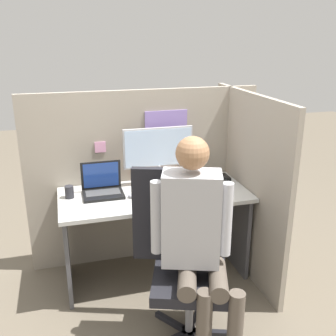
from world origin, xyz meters
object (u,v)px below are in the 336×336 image
at_px(laptop, 103,188).
at_px(pen_cup, 69,192).
at_px(monitor, 158,150).
at_px(office_chair, 179,256).
at_px(paper_box, 159,180).
at_px(person, 196,234).
at_px(carrot_toy, 174,196).
at_px(coffee_mug, 204,175).
at_px(stapler, 226,179).

bearing_deg(laptop, pen_cup, -179.37).
xyz_separation_m(monitor, office_chair, (-0.07, -0.80, -0.47)).
distance_m(monitor, office_chair, 0.93).
bearing_deg(paper_box, person, -90.80).
bearing_deg(pen_cup, carrot_toy, -17.91).
bearing_deg(coffee_mug, carrot_toy, -139.31).
bearing_deg(coffee_mug, office_chair, -120.49).
height_order(office_chair, pen_cup, office_chair).
height_order(office_chair, coffee_mug, office_chair).
relative_size(monitor, stapler, 4.21).
height_order(monitor, laptop, monitor).
bearing_deg(carrot_toy, person, -93.98).
relative_size(paper_box, coffee_mug, 3.41).
bearing_deg(carrot_toy, office_chair, -101.96).
distance_m(paper_box, stapler, 0.55).
bearing_deg(person, stapler, 56.98).
height_order(laptop, coffee_mug, laptop).
xyz_separation_m(carrot_toy, pen_cup, (-0.73, 0.24, 0.02)).
bearing_deg(stapler, person, -123.02).
distance_m(coffee_mug, pen_cup, 1.09).
xyz_separation_m(coffee_mug, pen_cup, (-1.09, -0.06, -0.00)).
height_order(stapler, person, person).
bearing_deg(office_chair, pen_cup, 132.40).
xyz_separation_m(carrot_toy, coffee_mug, (0.35, 0.30, 0.02)).
bearing_deg(person, laptop, 117.57).
bearing_deg(office_chair, carrot_toy, 78.04).
bearing_deg(carrot_toy, laptop, 153.91).
bearing_deg(stapler, monitor, 169.84).
bearing_deg(coffee_mug, monitor, 174.44).
height_order(carrot_toy, person, person).
xyz_separation_m(laptop, coffee_mug, (0.84, 0.06, -0.00)).
distance_m(carrot_toy, person, 0.62).
distance_m(person, pen_cup, 1.10).
distance_m(stapler, person, 1.02).
relative_size(carrot_toy, office_chair, 0.12).
bearing_deg(monitor, person, -90.80).
relative_size(monitor, carrot_toy, 4.32).
bearing_deg(office_chair, laptop, 119.28).
bearing_deg(office_chair, stapler, 48.89).
height_order(laptop, carrot_toy, laptop).
xyz_separation_m(paper_box, pen_cup, (-0.70, -0.10, 0.01)).
bearing_deg(monitor, pen_cup, -171.77).
bearing_deg(person, coffee_mug, 66.77).
height_order(paper_box, pen_cup, pen_cup).
relative_size(carrot_toy, person, 0.10).
relative_size(monitor, office_chair, 0.51).
bearing_deg(laptop, carrot_toy, -26.09).
relative_size(stapler, office_chair, 0.12).
xyz_separation_m(monitor, person, (-0.01, -0.96, -0.23)).
distance_m(laptop, office_chair, 0.84).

